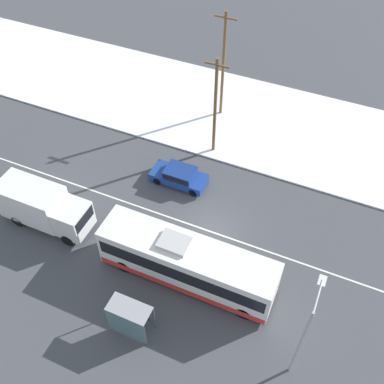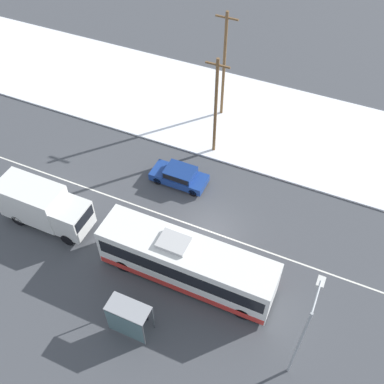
% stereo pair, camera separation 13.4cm
% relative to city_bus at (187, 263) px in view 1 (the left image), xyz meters
% --- Properties ---
extents(ground_plane, '(120.00, 120.00, 0.00)m').
position_rel_city_bus_xyz_m(ground_plane, '(-0.07, 3.89, -1.65)').
color(ground_plane, '#424449').
extents(snow_lot, '(80.00, 11.64, 0.12)m').
position_rel_city_bus_xyz_m(snow_lot, '(-0.07, 16.36, -1.59)').
color(snow_lot, white).
rests_on(snow_lot, ground_plane).
extents(lane_marking_center, '(60.00, 0.12, 0.00)m').
position_rel_city_bus_xyz_m(lane_marking_center, '(-0.07, 3.89, -1.65)').
color(lane_marking_center, silver).
rests_on(lane_marking_center, ground_plane).
extents(city_bus, '(10.92, 2.57, 3.38)m').
position_rel_city_bus_xyz_m(city_bus, '(0.00, 0.00, 0.00)').
color(city_bus, white).
rests_on(city_bus, ground_plane).
extents(box_truck, '(6.33, 2.30, 3.13)m').
position_rel_city_bus_xyz_m(box_truck, '(-10.64, 0.16, 0.06)').
color(box_truck, silver).
rests_on(box_truck, ground_plane).
extents(sedan_car, '(4.18, 1.80, 1.37)m').
position_rel_city_bus_xyz_m(sedan_car, '(-3.88, 7.22, -0.90)').
color(sedan_car, navy).
rests_on(sedan_car, ground_plane).
extents(pedestrian_at_stop, '(0.61, 0.27, 1.69)m').
position_rel_city_bus_xyz_m(pedestrian_at_stop, '(-1.04, -3.54, -0.61)').
color(pedestrian_at_stop, '#23232D').
rests_on(pedestrian_at_stop, ground_plane).
extents(bus_shelter, '(2.41, 1.20, 2.40)m').
position_rel_city_bus_xyz_m(bus_shelter, '(-1.49, -4.63, 0.02)').
color(bus_shelter, gray).
rests_on(bus_shelter, ground_plane).
extents(streetlamp, '(0.36, 2.21, 6.61)m').
position_rel_city_bus_xyz_m(streetlamp, '(7.42, -2.62, 2.55)').
color(streetlamp, '#9EA3A8').
rests_on(streetlamp, ground_plane).
extents(utility_pole_roadside, '(1.80, 0.24, 8.32)m').
position_rel_city_bus_xyz_m(utility_pole_roadside, '(-2.89, 11.52, 2.70)').
color(utility_pole_roadside, brown).
rests_on(utility_pole_roadside, ground_plane).
extents(utility_pole_snowlot, '(1.80, 0.24, 9.26)m').
position_rel_city_bus_xyz_m(utility_pole_snowlot, '(-4.08, 16.17, 3.17)').
color(utility_pole_snowlot, brown).
rests_on(utility_pole_snowlot, ground_plane).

